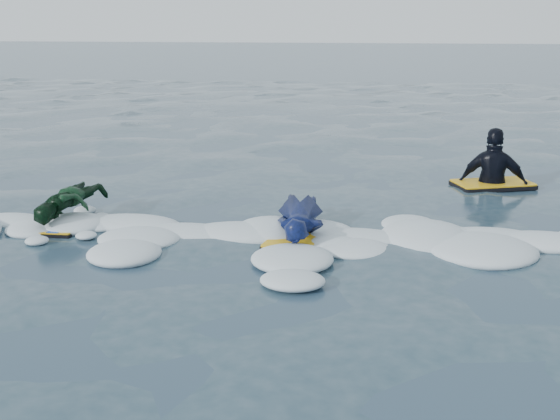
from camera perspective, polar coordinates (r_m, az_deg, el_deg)
The scene contains 5 objects.
ground at distance 7.07m, azimuth -7.76°, elevation -5.48°, with size 120.00×120.00×0.00m, color #1B3642.
foam_band at distance 8.01m, azimuth -5.87°, elevation -2.86°, with size 12.00×3.10×0.30m, color silver, non-canonical shape.
prone_woman_unit at distance 8.23m, azimuth 1.62°, elevation -0.79°, with size 0.78×1.59×0.40m.
prone_child_unit at distance 9.06m, azimuth -16.67°, elevation 0.31°, with size 0.80×1.29×0.47m.
waiting_rider_unit at distance 11.08m, azimuth 16.90°, elevation 1.91°, with size 1.32×0.99×1.76m.
Camera 1 is at (1.78, -6.35, 2.53)m, focal length 45.00 mm.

